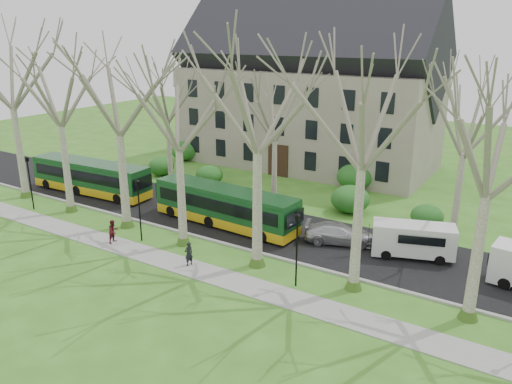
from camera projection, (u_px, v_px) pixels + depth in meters
ground at (221, 255)px, 32.20m from camera, size 120.00×120.00×0.00m
sidewalk at (196, 270)px, 30.18m from camera, size 70.00×2.00×0.06m
road at (265, 228)px, 36.62m from camera, size 80.00×8.00×0.06m
curb at (234, 246)px, 33.39m from camera, size 80.00×0.25×0.14m
building at (308, 88)px, 52.07m from camera, size 26.50×12.20×16.00m
tree_row_verge at (221, 148)px, 30.28m from camera, size 49.00×7.00×14.00m
tree_row_far at (286, 133)px, 39.88m from camera, size 33.00×7.00×12.00m
lamp_row at (210, 223)px, 30.60m from camera, size 36.22×0.22×4.30m
hedges at (269, 178)px, 45.53m from camera, size 30.60×8.60×2.00m
bus_lead at (91, 177)px, 43.93m from camera, size 11.95×3.13×2.96m
bus_follow at (225, 206)px, 36.68m from camera, size 11.80×3.04×2.92m
sedan at (339, 233)px, 33.75m from camera, size 5.04×3.35×1.36m
van_a at (413, 241)px, 31.53m from camera, size 5.34×3.33×2.19m
pedestrian_a at (189, 254)px, 30.50m from camera, size 0.52×0.64×1.51m
pedestrian_b at (113, 231)px, 33.81m from camera, size 0.65×0.81×1.59m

